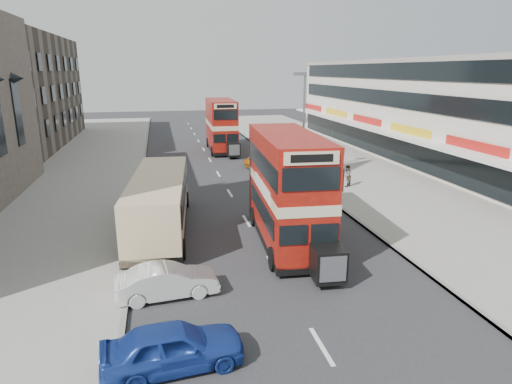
{
  "coord_description": "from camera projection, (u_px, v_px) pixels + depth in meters",
  "views": [
    {
      "loc": [
        -4.53,
        -15.13,
        8.28
      ],
      "look_at": [
        -0.12,
        4.93,
        2.56
      ],
      "focal_mm": 30.81,
      "sensor_mm": 36.0,
      "label": 1
    }
  ],
  "objects": [
    {
      "name": "pedestrian_near",
      "position": [
        347.0,
        176.0,
        31.6
      ],
      "size": [
        0.7,
        0.67,
        1.58
      ],
      "primitive_type": "imported",
      "rotation": [
        0.0,
        0.0,
        3.82
      ],
      "color": "gray",
      "rests_on": "pavement_right"
    },
    {
      "name": "kerb_left",
      "position": [
        142.0,
        177.0,
        34.94
      ],
      "size": [
        0.2,
        90.0,
        0.16
      ],
      "primitive_type": "cube",
      "color": "gray",
      "rests_on": "ground"
    },
    {
      "name": "road_surface",
      "position": [
        218.0,
        174.0,
        36.22
      ],
      "size": [
        12.0,
        90.0,
        0.01
      ],
      "primitive_type": "cube",
      "color": "#28282B",
      "rests_on": "ground"
    },
    {
      "name": "commercial_row",
      "position": [
        426.0,
        110.0,
        40.96
      ],
      "size": [
        9.9,
        46.2,
        9.3
      ],
      "color": "beige",
      "rests_on": "ground"
    },
    {
      "name": "pavement_left",
      "position": [
        63.0,
        181.0,
        33.72
      ],
      "size": [
        12.0,
        90.0,
        0.15
      ],
      "primitive_type": "cube",
      "color": "gray",
      "rests_on": "ground"
    },
    {
      "name": "car_left_near",
      "position": [
        173.0,
        346.0,
        12.5
      ],
      "size": [
        4.2,
        2.03,
        1.38
      ],
      "primitive_type": "imported",
      "rotation": [
        0.0,
        0.0,
        1.67
      ],
      "color": "#1B3895",
      "rests_on": "ground"
    },
    {
      "name": "car_right_b",
      "position": [
        271.0,
        159.0,
        38.68
      ],
      "size": [
        5.07,
        2.68,
        1.36
      ],
      "primitive_type": "imported",
      "rotation": [
        0.0,
        0.0,
        -1.66
      ],
      "color": "#C36D13",
      "rests_on": "ground"
    },
    {
      "name": "car_left_front",
      "position": [
        167.0,
        281.0,
        16.48
      ],
      "size": [
        3.92,
        1.7,
        1.26
      ],
      "primitive_type": "imported",
      "rotation": [
        0.0,
        0.0,
        1.67
      ],
      "color": "silver",
      "rests_on": "ground"
    },
    {
      "name": "ground",
      "position": [
        286.0,
        287.0,
        17.4
      ],
      "size": [
        160.0,
        160.0,
        0.0
      ],
      "primitive_type": "plane",
      "color": "#28282B",
      "rests_on": "ground"
    },
    {
      "name": "pavement_right",
      "position": [
        353.0,
        167.0,
        38.68
      ],
      "size": [
        12.0,
        90.0,
        0.15
      ],
      "primitive_type": "cube",
      "color": "gray",
      "rests_on": "ground"
    },
    {
      "name": "street_lamp",
      "position": [
        303.0,
        116.0,
        34.4
      ],
      "size": [
        1.0,
        0.2,
        8.12
      ],
      "color": "slate",
      "rests_on": "ground"
    },
    {
      "name": "cyclist",
      "position": [
        268.0,
        158.0,
        38.93
      ],
      "size": [
        0.89,
        1.9,
        2.28
      ],
      "rotation": [
        0.0,
        0.0,
        0.14
      ],
      "color": "gray",
      "rests_on": "ground"
    },
    {
      "name": "kerb_right",
      "position": [
        289.0,
        170.0,
        37.46
      ],
      "size": [
        0.2,
        90.0,
        0.16
      ],
      "primitive_type": "cube",
      "color": "gray",
      "rests_on": "ground"
    },
    {
      "name": "bus_second",
      "position": [
        221.0,
        125.0,
        45.95
      ],
      "size": [
        2.81,
        9.42,
        5.15
      ],
      "rotation": [
        0.0,
        0.0,
        3.11
      ],
      "color": "black",
      "rests_on": "ground"
    },
    {
      "name": "car_right_a",
      "position": [
        294.0,
        172.0,
        34.17
      ],
      "size": [
        4.18,
        1.75,
        1.21
      ],
      "primitive_type": "imported",
      "rotation": [
        0.0,
        0.0,
        -1.56
      ],
      "color": "maroon",
      "rests_on": "ground"
    },
    {
      "name": "coach",
      "position": [
        160.0,
        201.0,
        23.16
      ],
      "size": [
        3.53,
        10.62,
        2.76
      ],
      "rotation": [
        0.0,
        0.0,
        -0.09
      ],
      "color": "black",
      "rests_on": "ground"
    },
    {
      "name": "bus_main",
      "position": [
        288.0,
        189.0,
        21.16
      ],
      "size": [
        3.17,
        9.65,
        5.24
      ],
      "rotation": [
        0.0,
        0.0,
        3.07
      ],
      "color": "black",
      "rests_on": "ground"
    },
    {
      "name": "pedestrian_far",
      "position": [
        291.0,
        140.0,
        47.31
      ],
      "size": [
        1.03,
        0.43,
        1.75
      ],
      "primitive_type": "imported",
      "rotation": [
        0.0,
        0.0,
        -0.01
      ],
      "color": "gray",
      "rests_on": "pavement_right"
    }
  ]
}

